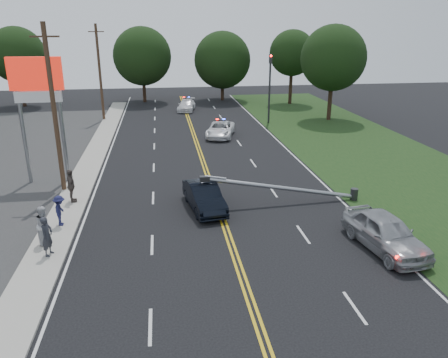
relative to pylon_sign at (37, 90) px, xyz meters
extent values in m
plane|color=black|center=(10.50, -14.00, -6.00)|extent=(120.00, 120.00, 0.00)
cube|color=#A4A094|center=(2.10, -4.00, -5.94)|extent=(1.80, 70.00, 0.12)
cube|color=black|center=(24.00, -4.00, -5.99)|extent=(12.00, 80.00, 0.01)
cube|color=gold|center=(10.50, -4.00, -5.99)|extent=(0.36, 80.00, 0.00)
cylinder|color=gray|center=(-1.20, 0.00, -2.50)|extent=(0.24, 0.24, 7.00)
cylinder|color=gray|center=(1.20, 0.00, -2.50)|extent=(0.24, 0.24, 7.00)
cube|color=red|center=(0.00, 0.00, 1.00)|extent=(3.20, 0.35, 2.00)
cube|color=white|center=(0.00, 0.00, -0.40)|extent=(2.80, 0.30, 0.70)
cylinder|color=#2D2D30|center=(18.80, 16.00, -2.50)|extent=(0.20, 0.20, 7.00)
cube|color=#2D2D30|center=(18.80, 16.00, 0.60)|extent=(0.28, 0.28, 0.90)
sphere|color=#FF0C07|center=(18.80, 15.84, 0.90)|extent=(0.22, 0.22, 0.22)
cylinder|color=#2D2D30|center=(18.60, -6.00, -5.65)|extent=(0.44, 0.44, 0.70)
cylinder|color=gray|center=(14.17, -6.00, -5.02)|extent=(8.90, 0.24, 1.80)
cube|color=#2D2D30|center=(9.74, -6.00, -4.23)|extent=(0.55, 0.32, 0.30)
cylinder|color=#382619|center=(1.30, -2.00, -1.00)|extent=(0.28, 0.28, 10.00)
cube|color=#382619|center=(1.30, -2.00, 3.20)|extent=(1.60, 0.10, 0.10)
cylinder|color=#382619|center=(1.30, 20.00, -1.00)|extent=(0.28, 0.28, 10.00)
cube|color=#382619|center=(1.30, 20.00, 3.20)|extent=(1.60, 0.10, 0.10)
cylinder|color=black|center=(-9.78, 30.40, -4.14)|extent=(0.44, 0.44, 3.71)
sphere|color=black|center=(-9.78, 30.40, 0.39)|extent=(6.82, 6.82, 6.82)
cylinder|color=black|center=(5.42, 31.68, -4.26)|extent=(0.44, 0.44, 3.48)
sphere|color=black|center=(5.42, 31.68, -0.01)|extent=(7.58, 7.58, 7.58)
cylinder|color=black|center=(16.06, 31.64, -4.43)|extent=(0.44, 0.44, 3.13)
sphere|color=black|center=(16.06, 31.64, -0.60)|extent=(7.60, 7.60, 7.60)
cylinder|color=black|center=(24.51, 27.44, -4.11)|extent=(0.44, 0.44, 3.77)
sphere|color=black|center=(24.51, 27.44, 0.49)|extent=(5.82, 5.82, 5.82)
cylinder|color=black|center=(25.74, 16.66, -4.09)|extent=(0.44, 0.44, 3.82)
sphere|color=black|center=(25.74, 16.66, 0.58)|extent=(6.87, 6.87, 6.87)
imported|color=black|center=(9.68, -6.09, -5.26)|extent=(2.25, 4.68, 1.48)
imported|color=#989A9F|center=(17.42, -11.94, -5.16)|extent=(2.67, 5.16, 1.68)
imported|color=white|center=(12.91, 10.65, -5.32)|extent=(3.50, 5.32, 1.36)
imported|color=white|center=(10.63, 24.30, -5.34)|extent=(2.66, 4.79, 1.31)
imported|color=#282930|center=(2.30, -10.50, -4.96)|extent=(0.61, 0.76, 1.83)
imported|color=#BBBBC0|center=(1.91, -9.33, -4.95)|extent=(0.74, 0.93, 1.86)
imported|color=#1A1C43|center=(2.21, -7.38, -5.08)|extent=(0.62, 1.05, 1.59)
imported|color=#4F443F|center=(2.21, -4.23, -4.90)|extent=(0.70, 1.22, 1.95)
camera|label=1|loc=(7.52, -28.68, 3.76)|focal=35.00mm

